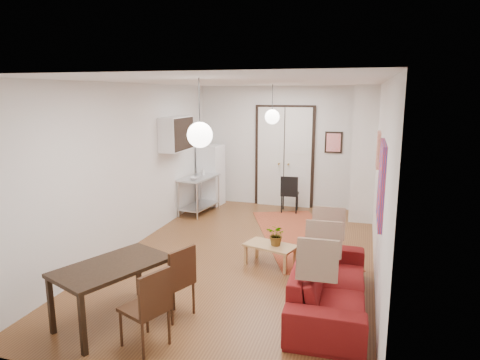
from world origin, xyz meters
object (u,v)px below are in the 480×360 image
(fridge, at_px, (211,175))
(sofa, at_px, (330,284))
(dining_table, at_px, (113,271))
(dining_chair_near, at_px, (175,272))
(black_side_chair, at_px, (290,190))
(kitchen_counter, at_px, (199,190))
(coffee_table, at_px, (270,247))
(dining_chair_far, at_px, (148,297))

(fridge, bearing_deg, sofa, -46.05)
(dining_table, relative_size, dining_chair_near, 1.67)
(black_side_chair, bearing_deg, dining_table, 73.82)
(kitchen_counter, relative_size, dining_chair_near, 1.29)
(sofa, distance_m, fridge, 5.59)
(coffee_table, distance_m, dining_chair_far, 2.61)
(dining_chair_near, distance_m, dining_chair_far, 0.70)
(black_side_chair, bearing_deg, coffee_table, 90.26)
(coffee_table, distance_m, black_side_chair, 3.36)
(dining_table, bearing_deg, sofa, 23.59)
(fridge, bearing_deg, dining_table, -73.78)
(dining_table, bearing_deg, dining_chair_near, 36.27)
(dining_chair_near, xyz_separation_m, black_side_chair, (0.58, 5.11, -0.02))
(sofa, relative_size, kitchen_counter, 1.93)
(dining_table, xyz_separation_m, dining_chair_near, (0.60, 0.44, -0.13))
(sofa, bearing_deg, dining_table, 112.08)
(kitchen_counter, distance_m, fridge, 0.83)
(black_side_chair, bearing_deg, kitchen_counter, 16.79)
(sofa, distance_m, dining_table, 2.71)
(fridge, bearing_deg, coffee_table, -48.42)
(coffee_table, relative_size, dining_table, 0.59)
(coffee_table, relative_size, black_side_chair, 1.03)
(dining_chair_near, relative_size, black_side_chair, 1.05)
(kitchen_counter, relative_size, black_side_chair, 1.36)
(fridge, bearing_deg, kitchen_counter, -82.00)
(kitchen_counter, distance_m, dining_chair_far, 5.24)
(kitchen_counter, height_order, fridge, fridge)
(coffee_table, height_order, fridge, fridge)
(dining_table, bearing_deg, black_side_chair, 77.98)
(kitchen_counter, distance_m, dining_chair_near, 4.57)
(kitchen_counter, height_order, black_side_chair, black_side_chair)
(kitchen_counter, bearing_deg, dining_chair_near, -64.06)
(black_side_chair, bearing_deg, dining_chair_far, 80.12)
(sofa, relative_size, dining_table, 1.50)
(dining_table, height_order, black_side_chair, black_side_chair)
(fridge, height_order, dining_table, fridge)
(fridge, height_order, dining_chair_far, fridge)
(coffee_table, bearing_deg, dining_chair_near, -115.47)
(dining_table, distance_m, dining_chair_far, 0.67)
(fridge, bearing_deg, dining_chair_near, -66.72)
(sofa, height_order, dining_table, dining_table)
(dining_table, height_order, dining_chair_far, dining_chair_far)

